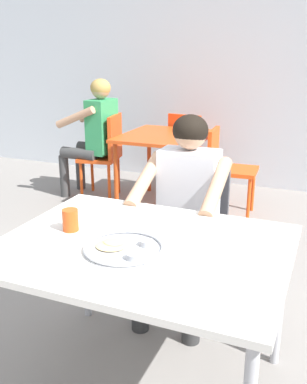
% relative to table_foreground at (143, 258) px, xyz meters
% --- Properties ---
extents(back_wall, '(12.00, 0.12, 3.40)m').
position_rel_table_foreground_xyz_m(back_wall, '(-0.08, 3.47, 1.02)').
color(back_wall, silver).
rests_on(back_wall, ground).
extents(table_foreground, '(1.22, 0.95, 0.74)m').
position_rel_table_foreground_xyz_m(table_foreground, '(0.00, 0.00, 0.00)').
color(table_foreground, silver).
rests_on(table_foreground, ground).
extents(thali_tray, '(0.33, 0.33, 0.03)m').
position_rel_table_foreground_xyz_m(thali_tray, '(-0.05, -0.09, 0.08)').
color(thali_tray, '#B7BABF').
rests_on(thali_tray, table_foreground).
extents(drinking_cup, '(0.07, 0.07, 0.10)m').
position_rel_table_foreground_xyz_m(drinking_cup, '(-0.36, 0.01, 0.12)').
color(drinking_cup, '#D84C19').
rests_on(drinking_cup, table_foreground).
extents(chair_foreground, '(0.42, 0.39, 0.82)m').
position_rel_table_foreground_xyz_m(chair_foreground, '(-0.06, 0.93, -0.19)').
color(chair_foreground, '#3F3F44').
rests_on(chair_foreground, ground).
extents(diner_foreground, '(0.50, 0.56, 1.18)m').
position_rel_table_foreground_xyz_m(diner_foreground, '(-0.06, 0.71, 0.03)').
color(diner_foreground, '#2F2F2F').
rests_on(diner_foreground, ground).
extents(table_background_red, '(0.81, 0.92, 0.73)m').
position_rel_table_foreground_xyz_m(table_background_red, '(-0.82, 2.39, -0.03)').
color(table_background_red, '#E04C19').
rests_on(table_background_red, ground).
extents(chair_red_left, '(0.46, 0.48, 0.88)m').
position_rel_table_foreground_xyz_m(chair_red_left, '(-1.49, 2.41, -0.17)').
color(chair_red_left, '#D34817').
rests_on(chair_red_left, ground).
extents(chair_red_right, '(0.46, 0.41, 0.82)m').
position_rel_table_foreground_xyz_m(chair_red_right, '(-0.22, 2.42, -0.20)').
color(chair_red_right, '#F14D17').
rests_on(chair_red_right, ground).
extents(chair_red_far, '(0.43, 0.44, 0.86)m').
position_rel_table_foreground_xyz_m(chair_red_far, '(-0.78, 2.97, -0.18)').
color(chair_red_far, '#ED4618').
rests_on(chair_red_far, ground).
extents(patron_background, '(0.56, 0.50, 1.25)m').
position_rel_table_foreground_xyz_m(patron_background, '(-1.61, 2.39, 0.06)').
color(patron_background, '#3D3D3D').
rests_on(patron_background, ground).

